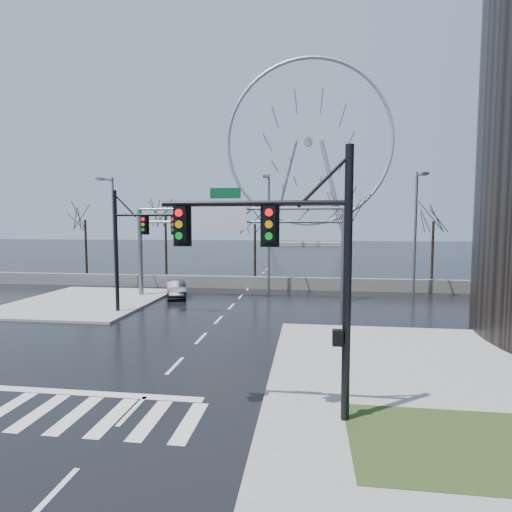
% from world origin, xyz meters
% --- Properties ---
extents(ground, '(260.00, 260.00, 0.00)m').
position_xyz_m(ground, '(0.00, 0.00, 0.00)').
color(ground, black).
rests_on(ground, ground).
extents(sidewalk_right_ext, '(12.00, 10.00, 0.15)m').
position_xyz_m(sidewalk_right_ext, '(10.00, 2.00, 0.07)').
color(sidewalk_right_ext, gray).
rests_on(sidewalk_right_ext, ground).
extents(sidewalk_far, '(10.00, 12.00, 0.15)m').
position_xyz_m(sidewalk_far, '(-11.00, 12.00, 0.07)').
color(sidewalk_far, gray).
rests_on(sidewalk_far, ground).
extents(grass_strip, '(5.00, 4.00, 0.02)m').
position_xyz_m(grass_strip, '(9.00, -5.00, 0.15)').
color(grass_strip, '#2E421B').
rests_on(grass_strip, sidewalk_near).
extents(barrier_wall, '(52.00, 0.50, 1.10)m').
position_xyz_m(barrier_wall, '(0.00, 20.00, 0.55)').
color(barrier_wall, slate).
rests_on(barrier_wall, ground).
extents(signal_mast_near, '(5.52, 0.41, 8.00)m').
position_xyz_m(signal_mast_near, '(5.14, -4.04, 4.87)').
color(signal_mast_near, black).
rests_on(signal_mast_near, ground).
extents(signal_mast_far, '(4.72, 0.41, 8.00)m').
position_xyz_m(signal_mast_far, '(-5.87, 8.96, 4.83)').
color(signal_mast_far, black).
rests_on(signal_mast_far, ground).
extents(sign_gantry, '(16.36, 0.40, 7.60)m').
position_xyz_m(sign_gantry, '(-0.38, 14.96, 5.18)').
color(sign_gantry, slate).
rests_on(sign_gantry, ground).
extents(streetlight_left, '(0.50, 2.55, 10.00)m').
position_xyz_m(streetlight_left, '(-12.00, 18.16, 5.89)').
color(streetlight_left, slate).
rests_on(streetlight_left, ground).
extents(streetlight_mid, '(0.50, 2.55, 10.00)m').
position_xyz_m(streetlight_mid, '(2.00, 18.16, 5.89)').
color(streetlight_mid, slate).
rests_on(streetlight_mid, ground).
extents(streetlight_right, '(0.50, 2.55, 10.00)m').
position_xyz_m(streetlight_right, '(14.00, 18.16, 5.89)').
color(streetlight_right, slate).
rests_on(streetlight_right, ground).
extents(tree_far_left, '(3.50, 3.50, 7.00)m').
position_xyz_m(tree_far_left, '(-18.00, 24.00, 5.57)').
color(tree_far_left, black).
rests_on(tree_far_left, ground).
extents(tree_left, '(3.75, 3.75, 7.50)m').
position_xyz_m(tree_left, '(-9.00, 23.50, 5.98)').
color(tree_left, black).
rests_on(tree_left, ground).
extents(tree_center, '(3.25, 3.25, 6.50)m').
position_xyz_m(tree_center, '(0.00, 24.50, 5.17)').
color(tree_center, black).
rests_on(tree_center, ground).
extents(tree_right, '(3.90, 3.90, 7.80)m').
position_xyz_m(tree_right, '(9.00, 23.50, 6.22)').
color(tree_right, black).
rests_on(tree_right, ground).
extents(tree_far_right, '(3.40, 3.40, 6.80)m').
position_xyz_m(tree_far_right, '(17.00, 24.00, 5.41)').
color(tree_far_right, black).
rests_on(tree_far_right, ground).
extents(ferris_wheel, '(45.00, 6.00, 50.91)m').
position_xyz_m(ferris_wheel, '(5.00, 95.00, 26.13)').
color(ferris_wheel, gray).
rests_on(ferris_wheel, ground).
extents(car, '(2.76, 4.39, 1.37)m').
position_xyz_m(car, '(-5.04, 14.98, 0.68)').
color(car, black).
rests_on(car, ground).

